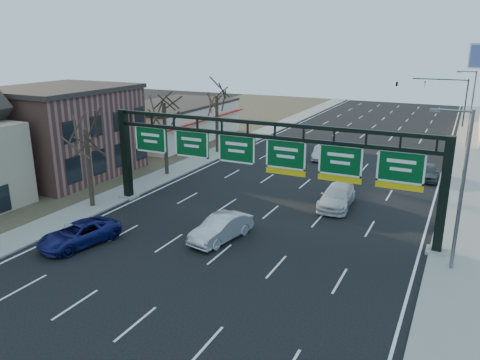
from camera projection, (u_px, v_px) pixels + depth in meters
The scene contains 19 objects.
ground at pixel (203, 268), 26.44m from camera, with size 160.00×160.00×0.00m, color black.
sidewalk_left at pixel (194, 162), 49.01m from camera, with size 3.00×120.00×0.12m, color gray.
sidewalk_right at pixel (462, 197), 38.22m from camera, with size 3.00×120.00×0.12m, color gray.
dirt_strip_left at pixel (104, 151), 54.16m from camera, with size 21.00×120.00×0.06m, color #473D2B.
lane_markings at pixel (312, 178), 43.63m from camera, with size 21.60×120.00×0.01m, color white.
sign_gantry at pixel (263, 158), 31.91m from camera, with size 24.60×1.20×7.20m.
brick_block at pixel (63, 131), 43.76m from camera, with size 10.40×12.40×8.30m.
cream_strip at pixel (173, 121), 59.74m from camera, with size 10.90×18.40×4.70m.
tree_gantry at pixel (84, 115), 34.08m from camera, with size 3.60×3.60×8.48m.
tree_mid at pixel (163, 92), 42.46m from camera, with size 3.60×3.60×9.24m.
tree_far at pixel (216, 86), 51.17m from camera, with size 3.60×3.60×8.86m.
streetlight_near at pixel (460, 183), 24.87m from camera, with size 2.15×0.22×9.00m.
streetlight_far at pixel (470, 105), 54.10m from camera, with size 2.15×0.22×9.00m.
traffic_signal_mast at pixel (422, 88), 69.73m from camera, with size 10.16×0.54×7.00m.
car_blue_suv at pixel (79, 234), 29.29m from camera, with size 2.39×5.18×1.44m, color navy.
car_silver_sedan at pixel (221, 228), 29.98m from camera, with size 1.70×4.86×1.60m, color #B7B8BD.
car_white_wagon at pixel (337, 196), 36.03m from camera, with size 2.26×5.56×1.61m, color silver.
car_grey_far at pixel (428, 172), 42.98m from camera, with size 1.71×4.25×1.45m, color #434548.
car_silver_distant at pixel (321, 153), 50.38m from camera, with size 1.40×4.02×1.32m, color #A3A2A7.
Camera 1 is at (12.40, -20.50, 12.42)m, focal length 35.00 mm.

